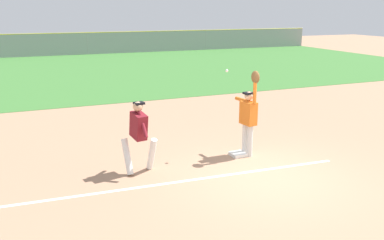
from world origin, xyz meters
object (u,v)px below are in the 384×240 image
Objects in this scene: fielder at (249,114)px; runner at (139,132)px; parked_car_tan at (45,44)px; parked_car_white at (170,41)px; baseball at (227,71)px; first_base at (238,154)px; parked_car_blue at (109,43)px.

runner is at bearing -8.29° from fielder.
parked_car_tan is 1.02× the size of parked_car_white.
parked_car_tan is at bearing 179.70° from parked_car_white.
first_base is at bearing -33.61° from baseball.
fielder is 30.52m from parked_car_tan.
parked_car_blue reaches higher than first_base.
first_base is 30.44m from parked_car_tan.
runner is 23.24× the size of baseball.
parked_car_white is (8.23, 30.26, -0.45)m from fielder.
runner reaches higher than parked_car_blue.
runner is at bearing -110.29° from parked_car_white.
baseball is 29.89m from parked_car_blue.
parked_car_white reaches higher than first_base.
fielder is 30.81× the size of baseball.
first_base is at bearing -99.30° from parked_car_blue.
runner reaches higher than parked_car_white.
first_base is at bearing -8.31° from runner.
baseball is 0.02× the size of parked_car_blue.
fielder is at bearing -105.28° from parked_car_white.
runner is 0.38× the size of parked_car_tan.
parked_car_tan is at bearing 95.74° from baseball.
fielder is at bearing -98.82° from parked_car_blue.
baseball is 30.25m from parked_car_tan.
parked_car_blue is (2.63, 29.73, -1.58)m from baseball.
baseball is (-0.54, 0.25, 1.13)m from fielder.
parked_car_tan is 0.99× the size of parked_car_blue.
parked_car_white is at bearing 73.71° from baseball.
parked_car_blue is (2.34, 29.92, 0.63)m from first_base.
first_base is 0.08× the size of parked_car_blue.
first_base is 30.02m from parked_car_blue.
runner is at bearing -91.94° from parked_car_tan.
baseball reaches higher than runner.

